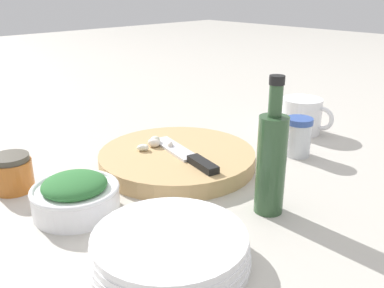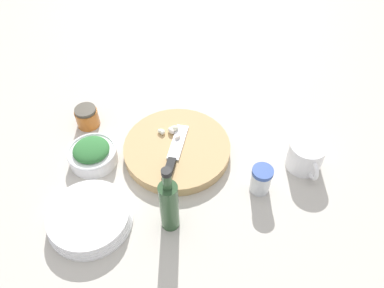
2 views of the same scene
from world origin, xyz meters
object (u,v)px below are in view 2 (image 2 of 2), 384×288
Objects in this scene: cutting_board at (177,149)px; garlic_cloves at (170,131)px; spice_jar at (261,180)px; oil_bottle at (169,205)px; honey_jar at (87,117)px; herb_bowl at (92,154)px; plate_stack at (89,218)px; chef_knife at (174,155)px; coffee_mug at (306,156)px.

cutting_board is 4.21× the size of garlic_cloves.
oil_bottle is (0.23, 0.10, 0.04)m from spice_jar.
honey_jar is (0.25, -0.07, -0.01)m from garlic_cloves.
herb_bowl reaches higher than plate_stack.
oil_bottle is at bearing 23.39° from spice_jar.
chef_knife is at bearing 97.63° from garlic_cloves.
cutting_board is at bearing -133.54° from plate_stack.
herb_bowl is at bearing -170.48° from chef_knife.
coffee_mug is 0.59× the size of oil_bottle.
plate_stack is (0.56, 0.17, -0.02)m from coffee_mug.
plate_stack is (0.20, 0.18, -0.02)m from chef_knife.
plate_stack is at bearing -2.14° from oil_bottle.
coffee_mug is 0.64m from honey_jar.
cutting_board is 0.25m from spice_jar.
cutting_board is 0.06m from garlic_cloves.
garlic_cloves is at bearing -68.09° from cutting_board.
garlic_cloves is at bearing 164.63° from honey_jar.
garlic_cloves is 0.33× the size of oil_bottle.
herb_bowl is (0.22, -0.01, -0.01)m from chef_knife.
oil_bottle is at bearing -79.12° from chef_knife.
spice_jar is 0.25m from oil_bottle.
oil_bottle reaches higher than plate_stack.
oil_bottle reaches higher than spice_jar.
honey_jar is (0.06, -0.34, 0.01)m from plate_stack.
spice_jar is 0.15m from coffee_mug.
herb_bowl is 0.65× the size of plate_stack.
garlic_cloves is 0.28m from oil_bottle.
chef_knife is 3.02× the size of honey_jar.
plate_stack is 3.06× the size of honey_jar.
cutting_board is at bearing -173.58° from herb_bowl.
spice_jar is at bearing 149.35° from cutting_board.
herb_bowl is 0.63× the size of oil_bottle.
plate_stack is 0.21m from oil_bottle.
garlic_cloves reaches higher than chef_knife.
spice_jar reaches higher than chef_knife.
herb_bowl is 2.00× the size of honey_jar.
herb_bowl is 0.30m from oil_bottle.
cutting_board is 0.24m from oil_bottle.
oil_bottle is at bearing 126.68° from honey_jar.
chef_knife is 0.24m from spice_jar.
chef_knife reaches higher than plate_stack.
honey_jar is at bearing -53.32° from oil_bottle.
herb_bowl is at bearing 105.13° from honey_jar.
garlic_cloves is (0.02, -0.05, 0.02)m from cutting_board.
spice_jar is 1.18× the size of honey_jar.
cutting_board is 3.75× the size of spice_jar.
chef_knife is 2.56× the size of spice_jar.
oil_bottle reaches higher than honey_jar.
chef_knife is 0.09m from garlic_cloves.
chef_knife is 0.99× the size of plate_stack.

